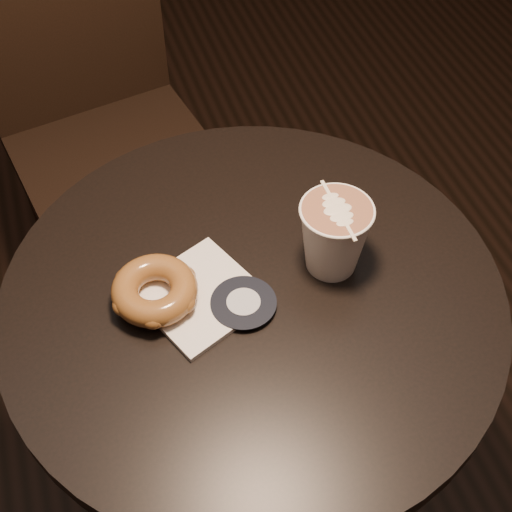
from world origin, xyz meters
name	(u,v)px	position (x,y,z in m)	size (l,w,h in m)	color
cafe_table	(253,366)	(0.00, 0.00, 0.55)	(0.70, 0.70, 0.75)	black
chair	(92,93)	(-0.12, 0.74, 0.58)	(0.48, 0.48, 1.04)	black
pastry_bag	(200,296)	(-0.07, 0.01, 0.75)	(0.15, 0.15, 0.01)	white
doughnut	(155,290)	(-0.13, 0.02, 0.78)	(0.12, 0.12, 0.04)	brown
latte_cup	(334,237)	(0.12, 0.01, 0.81)	(0.10, 0.10, 0.11)	white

